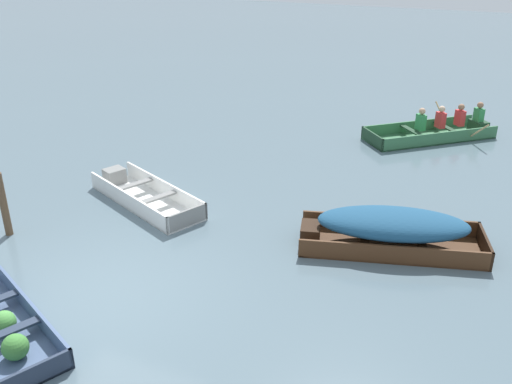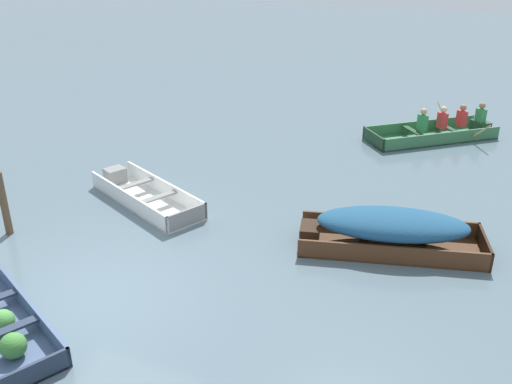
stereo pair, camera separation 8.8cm
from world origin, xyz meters
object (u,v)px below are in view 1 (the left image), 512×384
Objects in this scene: skiff_white_mid_moored at (143,195)px; rowboat_green_with_crew at (438,130)px; mooring_post at (4,205)px; skiff_dark_varnish_near_moored at (391,227)px.

rowboat_green_with_crew is (5.35, 6.86, 0.08)m from skiff_white_mid_moored.
mooring_post is (-6.91, -9.16, 0.43)m from rowboat_green_with_crew.
skiff_white_mid_moored is 8.70m from rowboat_green_with_crew.
rowboat_green_with_crew is at bearing 89.86° from skiff_dark_varnish_near_moored.
skiff_dark_varnish_near_moored is 1.11× the size of skiff_white_mid_moored.
rowboat_green_with_crew reaches higher than skiff_dark_varnish_near_moored.
skiff_dark_varnish_near_moored is at bearing -90.14° from rowboat_green_with_crew.
mooring_post is at bearing -123.94° from skiff_white_mid_moored.
skiff_dark_varnish_near_moored is 7.30m from mooring_post.
skiff_white_mid_moored is (-5.34, -0.10, -0.29)m from skiff_dark_varnish_near_moored.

